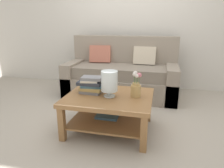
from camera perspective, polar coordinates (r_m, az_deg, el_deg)
The scene contains 7 objects.
ground_plane at distance 3.04m, azimuth -0.52°, elevation -8.81°, with size 10.00×10.00×0.00m, color #ADA393.
back_wall at distance 4.36m, azimuth 4.90°, elevation 17.23°, with size 6.40×0.12×2.70m, color beige.
couch at distance 3.84m, azimuth 2.64°, elevation 2.46°, with size 1.99×0.90×1.06m.
coffee_table at distance 2.54m, azimuth -0.80°, elevation -5.83°, with size 1.03×0.84×0.46m.
book_stack_main at distance 2.58m, azimuth -5.75°, elevation -0.31°, with size 0.32×0.23×0.21m.
glass_hurricane_vase at distance 2.40m, azimuth -0.74°, elevation 0.65°, with size 0.20×0.20×0.31m.
flower_pitcher at distance 2.43m, azimuth 6.65°, elevation -0.89°, with size 0.12×0.12×0.31m.
Camera 1 is at (0.66, -2.66, 1.31)m, focal length 33.08 mm.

